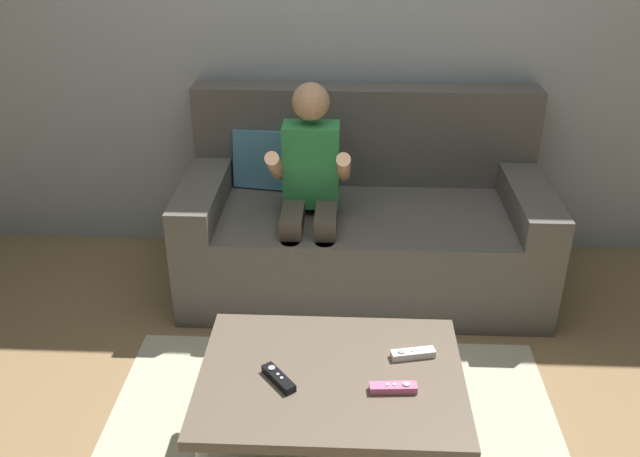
% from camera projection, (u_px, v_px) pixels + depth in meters
% --- Properties ---
extents(wall_back, '(4.83, 0.05, 2.50)m').
position_uv_depth(wall_back, '(338.00, 3.00, 3.14)').
color(wall_back, '#999EA8').
rests_on(wall_back, ground).
extents(couch, '(1.65, 0.80, 0.89)m').
position_uv_depth(couch, '(362.00, 223.00, 3.23)').
color(couch, '#56514C').
rests_on(couch, ground).
extents(person_seated_on_couch, '(0.35, 0.43, 1.01)m').
position_uv_depth(person_seated_on_couch, '(310.00, 187.00, 2.95)').
color(person_seated_on_couch, '#4C4238').
rests_on(person_seated_on_couch, ground).
extents(coffee_table, '(0.81, 0.61, 0.42)m').
position_uv_depth(coffee_table, '(331.00, 384.00, 2.10)').
color(coffee_table, brown).
rests_on(coffee_table, ground).
extents(game_remote_pink_near_edge, '(0.14, 0.05, 0.03)m').
position_uv_depth(game_remote_pink_near_edge, '(393.00, 388.00, 2.00)').
color(game_remote_pink_near_edge, pink).
rests_on(game_remote_pink_near_edge, coffee_table).
extents(game_remote_black_center, '(0.12, 0.13, 0.03)m').
position_uv_depth(game_remote_black_center, '(278.00, 378.00, 2.04)').
color(game_remote_black_center, black).
rests_on(game_remote_black_center, coffee_table).
extents(game_remote_white_far_corner, '(0.14, 0.06, 0.03)m').
position_uv_depth(game_remote_white_far_corner, '(413.00, 354.00, 2.15)').
color(game_remote_white_far_corner, white).
rests_on(game_remote_white_far_corner, coffee_table).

